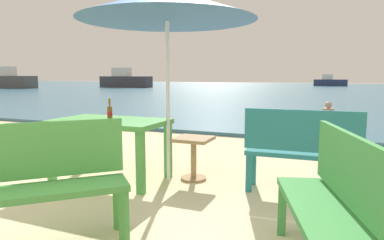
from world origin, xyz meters
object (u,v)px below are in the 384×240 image
patio_umbrella (167,5)px  bench_green_left (46,176)px  picnic_table_green (110,128)px  swimmer_person (328,110)px  bench_green_right (331,195)px  boat_ferry (9,80)px  side_table_wood (194,152)px  boat_fishing_trawler (330,82)px  beer_bottle_amber (110,112)px  bench_teal_center (302,147)px  boat_sailboat (125,80)px

patio_umbrella → bench_green_left: size_ratio=2.06×
picnic_table_green → patio_umbrella: 1.64m
swimmer_person → bench_green_right: bearing=-89.2°
patio_umbrella → boat_ferry: 34.21m
boat_ferry → bench_green_right: bearing=-36.9°
side_table_wood → bench_green_left: bearing=-102.0°
boat_fishing_trawler → picnic_table_green: bearing=-93.2°
beer_bottle_amber → boat_fishing_trawler: size_ratio=0.07×
patio_umbrella → picnic_table_green: bearing=-164.6°
patio_umbrella → bench_teal_center: 2.22m
picnic_table_green → patio_umbrella: patio_umbrella is taller
beer_bottle_amber → bench_green_right: size_ratio=0.21×
bench_teal_center → swimmer_person: bearing=88.7°
patio_umbrella → bench_teal_center: (1.56, 0.08, -1.58)m
beer_bottle_amber → boat_sailboat: boat_sailboat is taller
boat_fishing_trawler → boat_sailboat: bearing=-146.8°
bench_green_right → boat_ferry: bearing=143.1°
picnic_table_green → patio_umbrella: (0.72, 0.20, 1.47)m
bench_green_right → boat_ferry: (-29.21, 21.92, 0.28)m
bench_teal_center → boat_fishing_trawler: (-0.08, 39.05, 0.01)m
boat_sailboat → boat_fishing_trawler: (19.43, 12.73, -0.24)m
beer_bottle_amber → swimmer_person: (2.48, 7.94, -0.61)m
boat_sailboat → boat_ferry: size_ratio=0.96×
swimmer_person → boat_fishing_trawler: 31.34m
picnic_table_green → bench_teal_center: bearing=7.0°
side_table_wood → boat_ferry: (-27.62, 20.33, 0.47)m
side_table_wood → beer_bottle_amber: bearing=-162.4°
picnic_table_green → bench_green_right: bearing=-25.4°
picnic_table_green → bench_green_right: bench_green_right is taller
bench_green_right → patio_umbrella: bearing=142.7°
patio_umbrella → bench_teal_center: size_ratio=1.89×
beer_bottle_amber → side_table_wood: size_ratio=0.49×
picnic_table_green → bench_green_left: size_ratio=1.25×
side_table_wood → bench_green_right: bearing=-44.9°
side_table_wood → bench_teal_center: (1.29, -0.09, 0.19)m
boat_ferry → boat_fishing_trawler: bearing=32.9°
bench_green_right → boat_fishing_trawler: 40.56m
bench_teal_center → swimmer_person: 7.72m
bench_teal_center → bench_green_left: size_ratio=1.09×
side_table_wood → picnic_table_green: bearing=-159.3°
boat_sailboat → boat_fishing_trawler: size_ratio=1.50×
boat_sailboat → bench_teal_center: bearing=-53.5°
patio_umbrella → bench_green_right: (1.86, -1.42, -1.58)m
patio_umbrella → bench_green_right: patio_umbrella is taller
bench_green_left → swimmer_person: size_ratio=2.72×
bench_teal_center → patio_umbrella: bearing=-177.0°
picnic_table_green → bench_green_left: (0.56, -1.60, -0.11)m
boat_sailboat → boat_fishing_trawler: bearing=33.2°
bench_green_right → swimmer_person: bearing=90.8°
boat_fishing_trawler → bench_teal_center: bearing=-89.9°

